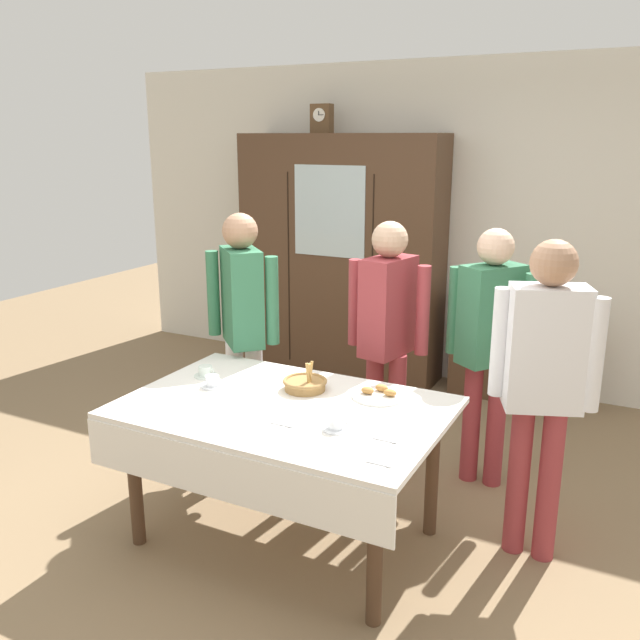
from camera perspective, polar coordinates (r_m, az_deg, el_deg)
ground_plane at (r=3.96m, az=-1.38°, el=-16.51°), size 12.00×12.00×0.00m
back_wall at (r=5.87m, az=11.07°, el=7.85°), size 6.40×0.10×2.70m
dining_table at (r=3.46m, az=-3.32°, el=-8.94°), size 1.63×1.08×0.77m
wall_cabinet at (r=5.96m, az=1.75°, el=5.38°), size 1.81×0.46×2.11m
mantel_clock at (r=5.95m, az=0.15°, el=16.74°), size 0.18×0.11×0.24m
bookshelf_low at (r=5.69m, az=16.17°, el=-2.37°), size 0.99×0.35×0.83m
book_stack at (r=5.57m, az=16.51°, el=2.10°), size 0.17×0.21×0.08m
tea_cup_center at (r=3.88m, az=-9.69°, el=-4.37°), size 0.13×0.13×0.06m
tea_cup_near_right at (r=3.72m, az=-9.12°, el=-5.21°), size 0.13×0.13×0.06m
tea_cup_back_edge at (r=3.16m, az=1.37°, el=-8.85°), size 0.13×0.13×0.06m
bread_basket at (r=3.63m, az=-1.28°, el=-5.43°), size 0.24×0.24×0.16m
pastry_plate at (r=3.55m, az=5.02°, el=-6.31°), size 0.28×0.28×0.05m
spoon_near_left at (r=2.86m, az=5.38°, el=-12.16°), size 0.12×0.02×0.01m
spoon_back_edge at (r=3.07m, az=5.88°, el=-10.21°), size 0.12×0.02×0.01m
spoon_mid_left at (r=3.21m, az=-2.95°, el=-8.95°), size 0.12×0.02×0.01m
person_beside_shelf at (r=4.10m, az=5.75°, el=-0.44°), size 0.52×0.39×1.61m
person_behind_table_right at (r=4.26m, az=-6.58°, el=0.42°), size 0.52×0.39×1.64m
person_behind_table_left at (r=3.41m, az=18.46°, el=-4.19°), size 0.52×0.32×1.64m
person_by_cabinet at (r=4.09m, az=14.21°, el=-1.15°), size 0.52×0.41×1.59m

